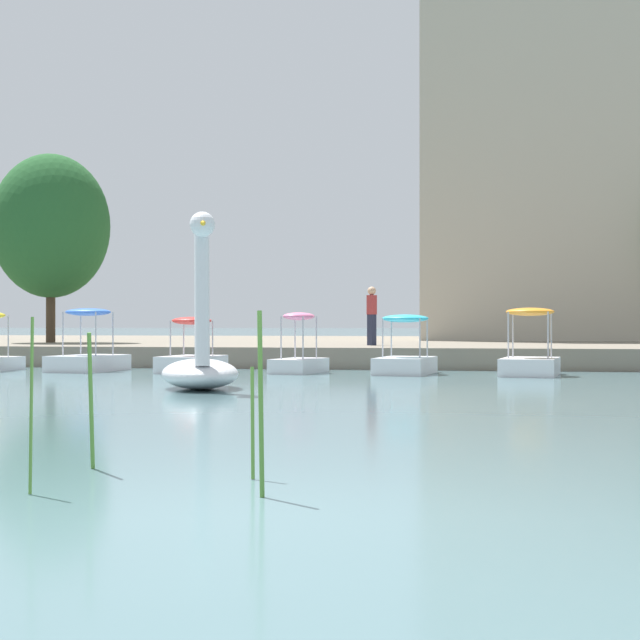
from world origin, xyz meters
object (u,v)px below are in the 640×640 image
Objects in this scene: pedal_boat_red at (192,357)px; person_on_path at (372,313)px; pedal_boat_orange at (530,356)px; tree_broadleaf_behind_dock at (51,226)px; pedal_boat_pink at (299,355)px; pedal_boat_cyan at (405,356)px; pedal_boat_blue at (88,354)px; swan_boat at (200,360)px.

person_on_path is at bearing 50.45° from pedal_boat_red.
tree_broadleaf_behind_dock reaches higher than pedal_boat_orange.
pedal_boat_orange is 17.97m from tree_broadleaf_behind_dock.
person_on_path reaches higher than pedal_boat_pink.
pedal_boat_orange is 3.05m from pedal_boat_cyan.
pedal_boat_orange is 11.45m from pedal_boat_blue.
pedal_boat_red is (-8.53, 0.03, -0.06)m from pedal_boat_orange.
pedal_boat_blue is (-2.91, 0.21, 0.05)m from pedal_boat_red.
pedal_boat_cyan is 0.97× the size of pedal_boat_blue.
person_on_path is at bearing -11.50° from tree_broadleaf_behind_dock.
pedal_boat_orange is 1.29× the size of person_on_path.
swan_boat is at bearing -137.98° from pedal_boat_orange.
person_on_path reaches higher than pedal_boat_cyan.
swan_boat is at bearing -71.49° from pedal_boat_red.
swan_boat is 11.19m from person_on_path.
pedal_boat_cyan is 5.49m from pedal_boat_red.
pedal_boat_red is (-1.99, 5.93, -0.15)m from swan_boat.
pedal_boat_blue is (-11.45, 0.24, -0.01)m from pedal_boat_orange.
tree_broadleaf_behind_dock is 3.68× the size of person_on_path.
pedal_boat_cyan is at bearing -29.29° from tree_broadleaf_behind_dock.
pedal_boat_blue is at bearing 178.79° from pedal_boat_orange.
pedal_boat_pink is at bearing 178.74° from pedal_boat_cyan.
pedal_boat_red is 0.88× the size of pedal_boat_blue.
pedal_boat_blue is at bearing -145.75° from person_on_path.
swan_boat reaches higher than pedal_boat_orange.
swan_boat reaches higher than pedal_boat_blue.
pedal_boat_pink reaches higher than pedal_boat_red.
tree_broadleaf_behind_dock reaches higher than pedal_boat_red.
swan_boat is 1.40× the size of pedal_boat_blue.
swan_boat is 1.86× the size of person_on_path.
pedal_boat_orange is 8.53m from pedal_boat_red.
pedal_boat_pink is 13.05m from tree_broadleaf_behind_dock.
pedal_boat_red is at bearing -178.52° from pedal_boat_cyan.
swan_boat is at bearing -54.94° from tree_broadleaf_behind_dock.
pedal_boat_red is at bearing 179.77° from pedal_boat_orange.
person_on_path reaches higher than pedal_boat_orange.
pedal_boat_pink is (-2.72, 0.06, 0.01)m from pedal_boat_cyan.
swan_boat is 16.71m from tree_broadleaf_behind_dock.
tree_broadleaf_behind_dock is at bearing 134.96° from pedal_boat_red.
pedal_boat_orange is at bearing -1.21° from pedal_boat_blue.
person_on_path is (4.13, 5.00, 1.16)m from pedal_boat_red.
pedal_boat_orange is 5.76m from pedal_boat_pink.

